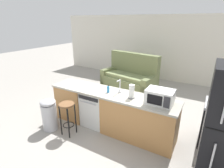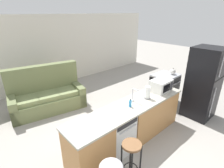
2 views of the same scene
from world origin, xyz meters
name	(u,v)px [view 2 (image 2 of 2)]	position (x,y,z in m)	size (l,w,h in m)	color
ground_plane	(124,144)	(0.00, 0.00, 0.00)	(24.00, 24.00, 0.00)	gray
wall_back	(48,52)	(0.30, 4.20, 1.30)	(10.00, 0.06, 2.60)	silver
kitchen_counter	(133,123)	(0.24, 0.00, 0.42)	(2.94, 0.66, 0.90)	#B77F47
dishwasher	(116,133)	(-0.25, 0.00, 0.42)	(0.58, 0.61, 0.84)	silver
stove_range	(164,88)	(2.35, 0.55, 0.45)	(0.76, 0.68, 0.90)	black
refrigerator	(203,83)	(2.35, -0.55, 0.94)	(0.72, 0.73, 1.89)	black
microwave	(161,85)	(1.22, 0.00, 1.04)	(0.50, 0.37, 0.28)	white
sink_faucet	(133,96)	(0.32, 0.09, 1.03)	(0.07, 0.18, 0.30)	silver
paper_towel_roll	(148,93)	(0.66, -0.03, 1.04)	(0.14, 0.14, 0.28)	#4C4C51
soap_bottle	(130,103)	(0.10, -0.02, 0.97)	(0.06, 0.06, 0.18)	#338CCC
kettle	(173,72)	(2.52, 0.42, 0.99)	(0.21, 0.17, 0.19)	silver
bar_stool	(131,154)	(-0.54, -0.65, 0.54)	(0.32, 0.32, 0.74)	brown
couch	(47,96)	(-0.56, 2.62, 0.39)	(2.14, 1.27, 1.27)	#667047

